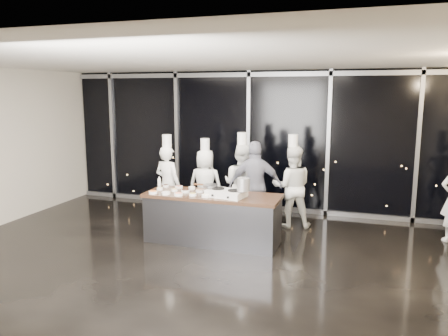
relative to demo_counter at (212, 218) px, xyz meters
The scene contains 14 objects.
ground 1.01m from the demo_counter, 90.00° to the right, with size 9.00×9.00×0.00m, color black.
room_shell 2.01m from the demo_counter, 78.94° to the right, with size 9.02×7.02×3.21m.
window_wall 2.78m from the demo_counter, 90.00° to the left, with size 8.90×0.11×3.20m.
demo_counter is the anchor object (origin of this frame).
stove 0.60m from the demo_counter, 20.31° to the right, with size 0.72×0.53×0.14m.
frying_pan 0.61m from the demo_counter, 124.41° to the right, with size 0.48×0.31×0.04m.
stock_pot 0.95m from the demo_counter, 14.96° to the right, with size 0.22×0.22×0.22m, color #A5A5A7.
prep_bowls 0.69m from the demo_counter, behind, with size 1.36×0.71×0.05m.
squeeze_bottle 1.28m from the demo_counter, behind, with size 0.06×0.06×0.23m.
chef_far_left 1.59m from the demo_counter, 146.48° to the left, with size 0.67×0.52×1.86m.
chef_left 1.50m from the demo_counter, 115.51° to the left, with size 0.77×0.53×1.75m.
chef_center 1.32m from the demo_counter, 81.11° to the left, with size 0.94×0.80×1.91m.
guest 1.20m from the demo_counter, 60.40° to the left, with size 1.11×0.66×1.77m.
chef_right 1.88m from the demo_counter, 49.11° to the left, with size 0.93×0.80×1.89m.
Camera 1 is at (2.58, -6.31, 2.71)m, focal length 35.00 mm.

